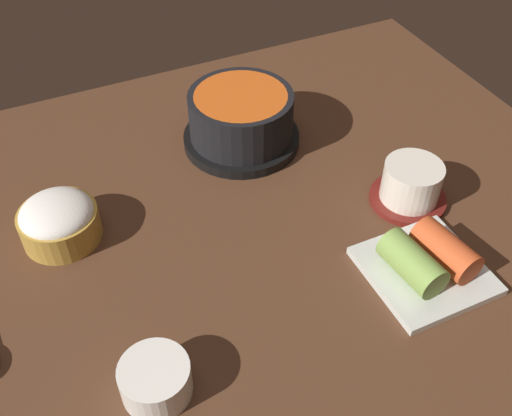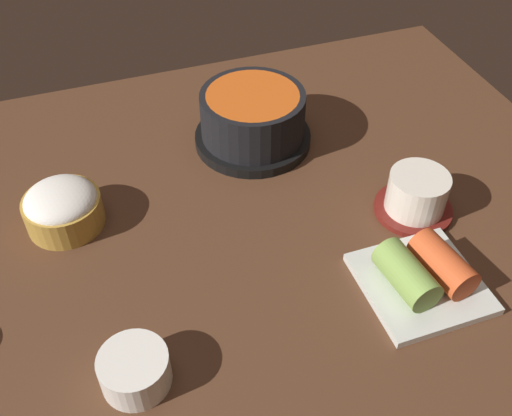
# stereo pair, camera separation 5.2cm
# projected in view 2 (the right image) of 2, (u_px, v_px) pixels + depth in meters

# --- Properties ---
(dining_table) EXTENTS (1.00, 0.76, 0.02)m
(dining_table) POSITION_uv_depth(u_px,v_px,m) (237.00, 223.00, 0.78)
(dining_table) COLOR #4C2D1C
(dining_table) RESTS_ON ground
(stone_pot) EXTENTS (0.17, 0.17, 0.08)m
(stone_pot) POSITION_uv_depth(u_px,v_px,m) (253.00, 119.00, 0.86)
(stone_pot) COLOR black
(stone_pot) RESTS_ON dining_table
(rice_bowl) EXTENTS (0.10, 0.10, 0.06)m
(rice_bowl) POSITION_uv_depth(u_px,v_px,m) (62.00, 207.00, 0.75)
(rice_bowl) COLOR #B78C38
(rice_bowl) RESTS_ON dining_table
(tea_cup_with_saucer) EXTENTS (0.10, 0.10, 0.06)m
(tea_cup_with_saucer) POSITION_uv_depth(u_px,v_px,m) (416.00, 195.00, 0.76)
(tea_cup_with_saucer) COLOR maroon
(tea_cup_with_saucer) RESTS_ON dining_table
(kimchi_plate) EXTENTS (0.13, 0.13, 0.05)m
(kimchi_plate) POSITION_uv_depth(u_px,v_px,m) (423.00, 275.00, 0.68)
(kimchi_plate) COLOR silver
(kimchi_plate) RESTS_ON dining_table
(side_bowl_near) EXTENTS (0.07, 0.07, 0.04)m
(side_bowl_near) POSITION_uv_depth(u_px,v_px,m) (135.00, 369.00, 0.59)
(side_bowl_near) COLOR white
(side_bowl_near) RESTS_ON dining_table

